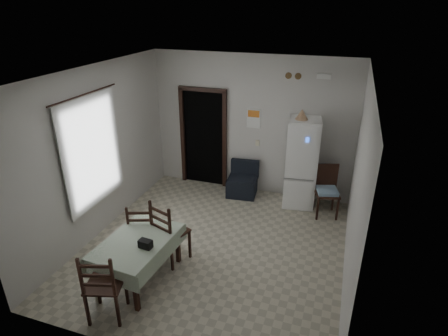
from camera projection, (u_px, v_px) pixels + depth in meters
ground at (215, 246)px, 6.35m from camera, size 4.50×4.50×0.00m
ceiling at (212, 73)px, 5.16m from camera, size 4.20×4.50×0.02m
wall_back at (251, 126)px, 7.70m from camera, size 4.20×0.02×2.90m
wall_front at (138, 255)px, 3.81m from camera, size 4.20×0.02×2.90m
wall_left at (98, 153)px, 6.37m from camera, size 0.02×4.50×2.90m
wall_right at (357, 189)px, 5.14m from camera, size 0.02×4.50×2.90m
doorway at (207, 135)px, 8.34m from camera, size 1.06×0.52×2.22m
window_recess at (87, 151)px, 6.17m from camera, size 0.10×1.20×1.60m
curtain at (93, 152)px, 6.14m from camera, size 0.02×1.45×1.85m
curtain_rod at (84, 94)px, 5.74m from camera, size 0.02×1.60×0.02m
calendar at (254, 118)px, 7.60m from camera, size 0.28×0.02×0.40m
calendar_image at (254, 114)px, 7.56m from camera, size 0.24×0.01×0.14m
light_switch at (257, 143)px, 7.79m from camera, size 0.08×0.02×0.12m
vent_left at (289, 76)px, 7.04m from camera, size 0.12×0.03×0.12m
vent_right at (298, 76)px, 6.99m from camera, size 0.12×0.03×0.12m
emergency_light at (324, 76)px, 6.82m from camera, size 0.25×0.07×0.09m
fridge at (302, 163)px, 7.32m from camera, size 0.66×0.66×1.80m
tan_cone at (302, 114)px, 6.89m from camera, size 0.24×0.24×0.19m
navy_seat at (242, 179)px, 7.89m from camera, size 0.65×0.63×0.72m
corner_chair at (327, 192)px, 7.09m from camera, size 0.53×0.53×1.00m
dining_table at (139, 259)px, 5.51m from camera, size 0.96×1.36×0.67m
black_bag at (145, 244)px, 5.19m from camera, size 0.20×0.13×0.12m
dining_chair_far_left at (143, 228)px, 6.00m from camera, size 0.53×0.53×0.96m
dining_chair_far_right at (171, 230)px, 5.83m from camera, size 0.59×0.59×1.09m
dining_chair_near_head at (105, 283)px, 4.77m from camera, size 0.56×0.56×1.06m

